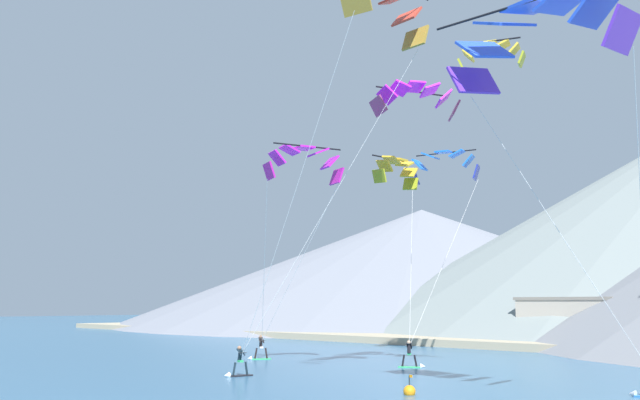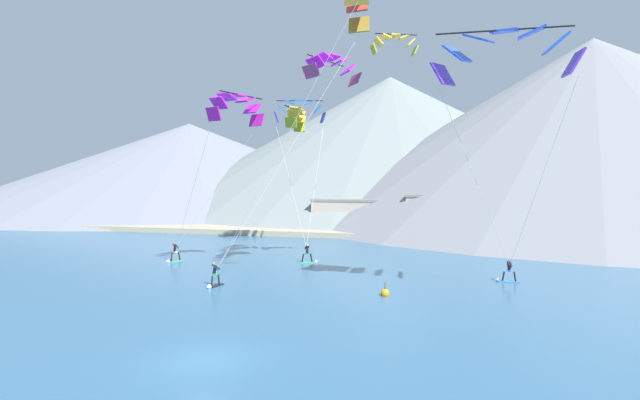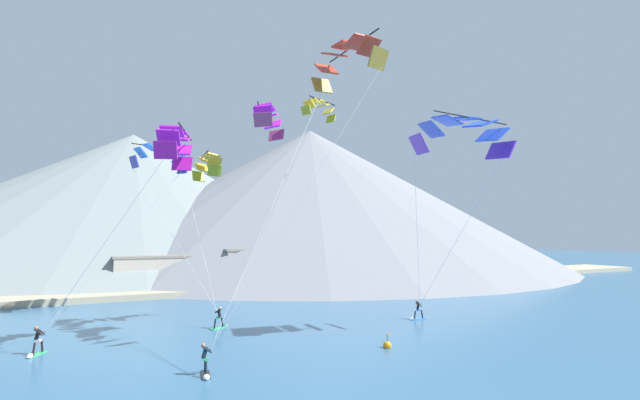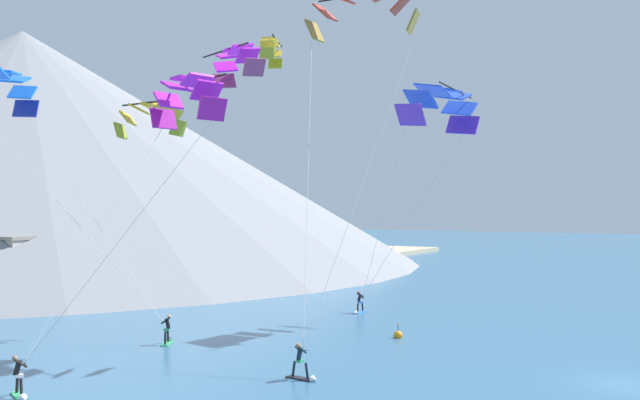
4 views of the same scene
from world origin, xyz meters
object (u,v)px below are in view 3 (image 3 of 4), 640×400
at_px(parafoil_kite_distant_high_outer, 268,118).
at_px(parafoil_kite_distant_low_drift, 319,107).
at_px(parafoil_kite_far_left, 462,132).
at_px(race_marker_buoy, 387,345).
at_px(kitesurfer_near_lead, 36,346).
at_px(parafoil_kite_mid_center, 161,156).
at_px(kitesurfer_far_left, 416,314).
at_px(parafoil_kite_distant_mid_solo, 208,164).
at_px(kitesurfer_mid_center, 221,321).
at_px(kitesurfer_near_trail, 206,366).
at_px(parafoil_kite_near_trail, 346,59).
at_px(parafoil_kite_near_lead, 175,144).

height_order(parafoil_kite_distant_high_outer, parafoil_kite_distant_low_drift, parafoil_kite_distant_low_drift).
xyz_separation_m(parafoil_kite_far_left, race_marker_buoy, (-7.07, 0.14, -15.12)).
height_order(kitesurfer_near_lead, parafoil_kite_mid_center, parafoil_kite_mid_center).
distance_m(kitesurfer_far_left, parafoil_kite_distant_mid_solo, 22.25).
relative_size(kitesurfer_mid_center, kitesurfer_far_left, 1.04).
height_order(kitesurfer_far_left, parafoil_kite_distant_high_outer, parafoil_kite_distant_high_outer).
height_order(kitesurfer_far_left, parafoil_kite_distant_mid_solo, parafoil_kite_distant_mid_solo).
distance_m(parafoil_kite_far_left, race_marker_buoy, 16.69).
xyz_separation_m(parafoil_kite_distant_mid_solo, race_marker_buoy, (9.76, -11.19, -13.13)).
height_order(kitesurfer_near_trail, parafoil_kite_near_trail, parafoil_kite_near_trail).
height_order(kitesurfer_mid_center, parafoil_kite_mid_center, parafoil_kite_mid_center).
relative_size(kitesurfer_near_lead, kitesurfer_near_trail, 1.03).
relative_size(kitesurfer_mid_center, parafoil_kite_distant_mid_solo, 0.40).
bearing_deg(kitesurfer_near_trail, kitesurfer_far_left, 20.36).
bearing_deg(parafoil_kite_distant_mid_solo, race_marker_buoy, -48.92).
xyz_separation_m(kitesurfer_mid_center, parafoil_kite_far_left, (15.58, -11.08, 14.72)).
distance_m(parafoil_kite_far_left, parafoil_kite_distant_low_drift, 12.40).
xyz_separation_m(kitesurfer_near_trail, parafoil_kite_distant_high_outer, (6.33, 8.74, 16.36)).
xyz_separation_m(kitesurfer_near_lead, parafoil_kite_distant_low_drift, (19.99, 0.86, 18.08)).
height_order(parafoil_kite_distant_mid_solo, race_marker_buoy, parafoil_kite_distant_mid_solo).
distance_m(kitesurfer_near_lead, parafoil_kite_far_left, 32.44).
distance_m(kitesurfer_far_left, parafoil_kite_near_lead, 24.73).
bearing_deg(kitesurfer_near_lead, kitesurfer_mid_center, 13.29).
bearing_deg(parafoil_kite_near_trail, kitesurfer_mid_center, 122.86).
height_order(kitesurfer_far_left, parafoil_kite_near_lead, parafoil_kite_near_lead).
bearing_deg(parafoil_kite_distant_high_outer, kitesurfer_near_trail, -125.92).
bearing_deg(parafoil_kite_near_lead, parafoil_kite_near_trail, -21.41).
bearing_deg(parafoil_kite_near_lead, kitesurfer_near_trail, -79.94).
distance_m(kitesurfer_near_trail, parafoil_kite_distant_mid_solo, 17.51).
distance_m(kitesurfer_mid_center, parafoil_kite_near_lead, 14.77).
xyz_separation_m(kitesurfer_near_lead, parafoil_kite_near_trail, (18.37, -6.77, 19.24)).
bearing_deg(kitesurfer_far_left, parafoil_kite_distant_low_drift, 165.95).
height_order(parafoil_kite_distant_low_drift, race_marker_buoy, parafoil_kite_distant_low_drift).
height_order(parafoil_kite_near_lead, parafoil_kite_near_trail, parafoil_kite_near_trail).
distance_m(parafoil_kite_near_trail, parafoil_kite_mid_center, 22.22).
xyz_separation_m(parafoil_kite_mid_center, race_marker_buoy, (12.52, -20.51, -15.17)).
xyz_separation_m(kitesurfer_near_trail, parafoil_kite_near_lead, (-1.09, 6.14, 12.98)).
relative_size(parafoil_kite_near_trail, parafoil_kite_distant_mid_solo, 4.33).
relative_size(kitesurfer_near_lead, parafoil_kite_near_trail, 0.09).
bearing_deg(race_marker_buoy, parafoil_kite_near_trail, 150.09).
bearing_deg(parafoil_kite_near_lead, parafoil_kite_mid_center, 87.87).
bearing_deg(kitesurfer_far_left, kitesurfer_near_trail, -159.64).
relative_size(parafoil_kite_distant_mid_solo, race_marker_buoy, 4.45).
distance_m(kitesurfer_far_left, parafoil_kite_far_left, 16.36).
height_order(kitesurfer_far_left, parafoil_kite_near_trail, parafoil_kite_near_trail).
bearing_deg(parafoil_kite_distant_low_drift, parafoil_kite_near_lead, -164.73).
relative_size(parafoil_kite_mid_center, parafoil_kite_distant_mid_solo, 3.31).
bearing_deg(parafoil_kite_far_left, kitesurfer_mid_center, 144.58).
xyz_separation_m(kitesurfer_mid_center, parafoil_kite_distant_low_drift, (7.84, -2.01, 18.11)).
relative_size(kitesurfer_far_left, parafoil_kite_near_trail, 0.09).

